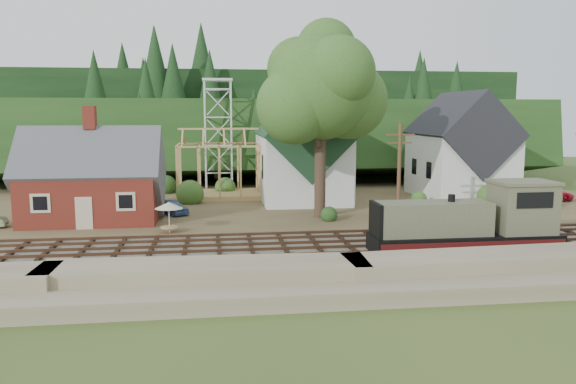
{
  "coord_description": "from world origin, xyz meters",
  "views": [
    {
      "loc": [
        -6.49,
        -34.45,
        8.76
      ],
      "look_at": [
        -1.15,
        6.0,
        3.0
      ],
      "focal_mm": 35.0,
      "sensor_mm": 36.0,
      "label": 1
    }
  ],
  "objects": [
    {
      "name": "railroad_bed",
      "position": [
        0.0,
        0.0,
        0.08
      ],
      "size": [
        64.0,
        11.0,
        0.16
      ],
      "primitive_type": "cube",
      "color": "#726B5B",
      "rests_on": "ground"
    },
    {
      "name": "village_flat",
      "position": [
        0.0,
        18.0,
        0.15
      ],
      "size": [
        64.0,
        26.0,
        0.3
      ],
      "primitive_type": "cube",
      "color": "brown",
      "rests_on": "ground"
    },
    {
      "name": "ridge",
      "position": [
        0.0,
        58.0,
        0.0
      ],
      "size": [
        80.0,
        20.0,
        12.0
      ],
      "primitive_type": "cube",
      "color": "black",
      "rests_on": "ground"
    },
    {
      "name": "embankment",
      "position": [
        0.0,
        -8.5,
        0.0
      ],
      "size": [
        64.0,
        5.0,
        1.6
      ],
      "primitive_type": "cube",
      "color": "#7F7259",
      "rests_on": "ground"
    },
    {
      "name": "locomotive",
      "position": [
        8.88,
        -3.0,
        2.03
      ],
      "size": [
        11.32,
        2.83,
        4.55
      ],
      "color": "black",
      "rests_on": "railroad_bed"
    },
    {
      "name": "timber_frame",
      "position": [
        -6.0,
        22.0,
        3.27
      ],
      "size": [
        8.2,
        6.2,
        6.99
      ],
      "color": "tan",
      "rests_on": "village_flat"
    },
    {
      "name": "patio_set",
      "position": [
        -9.74,
        5.5,
        2.17
      ],
      "size": [
        1.98,
        1.98,
        2.2
      ],
      "color": "silver",
      "rests_on": "village_flat"
    },
    {
      "name": "ground",
      "position": [
        0.0,
        0.0,
        0.0
      ],
      "size": [
        140.0,
        140.0,
        0.0
      ],
      "primitive_type": "plane",
      "color": "#384C1E",
      "rests_on": "ground"
    },
    {
      "name": "farmhouse",
      "position": [
        18.0,
        19.0,
        4.87
      ],
      "size": [
        8.4,
        10.8,
        10.6
      ],
      "color": "silver",
      "rests_on": "village_flat"
    },
    {
      "name": "car_blue",
      "position": [
        -10.12,
        13.03,
        0.92
      ],
      "size": [
        3.33,
        3.82,
        1.24
      ],
      "primitive_type": "imported",
      "rotation": [
        0.0,
        0.0,
        0.63
      ],
      "color": "#5070AD",
      "rests_on": "village_flat"
    },
    {
      "name": "car_red",
      "position": [
        25.9,
        16.07,
        0.94
      ],
      "size": [
        5.07,
        3.47,
        1.29
      ],
      "primitive_type": "imported",
      "rotation": [
        0.0,
        0.0,
        1.26
      ],
      "color": "#B60E23",
      "rests_on": "village_flat"
    },
    {
      "name": "depot",
      "position": [
        -16.0,
        11.0,
        3.21
      ],
      "size": [
        10.8,
        7.41,
        9.0
      ],
      "color": "#602416",
      "rests_on": "village_flat"
    },
    {
      "name": "telegraph_pole_near",
      "position": [
        7.0,
        5.2,
        4.25
      ],
      "size": [
        2.2,
        0.28,
        8.0
      ],
      "color": "#4C331E",
      "rests_on": "ground"
    },
    {
      "name": "big_tree",
      "position": [
        2.17,
        10.08,
        10.22
      ],
      "size": [
        10.9,
        8.4,
        14.7
      ],
      "color": "#38281E",
      "rests_on": "village_flat"
    },
    {
      "name": "church",
      "position": [
        2.0,
        19.68,
        5.18
      ],
      "size": [
        8.4,
        15.17,
        13.0
      ],
      "color": "silver",
      "rests_on": "village_flat"
    },
    {
      "name": "hillside",
      "position": [
        0.0,
        42.0,
        0.0
      ],
      "size": [
        70.0,
        28.96,
        12.74
      ],
      "primitive_type": "cube",
      "rotation": [
        -0.17,
        0.0,
        0.0
      ],
      "color": "#1E3F19",
      "rests_on": "ground"
    },
    {
      "name": "lattice_tower",
      "position": [
        -6.0,
        28.0,
        10.03
      ],
      "size": [
        3.2,
        3.2,
        12.12
      ],
      "color": "silver",
      "rests_on": "village_flat"
    }
  ]
}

